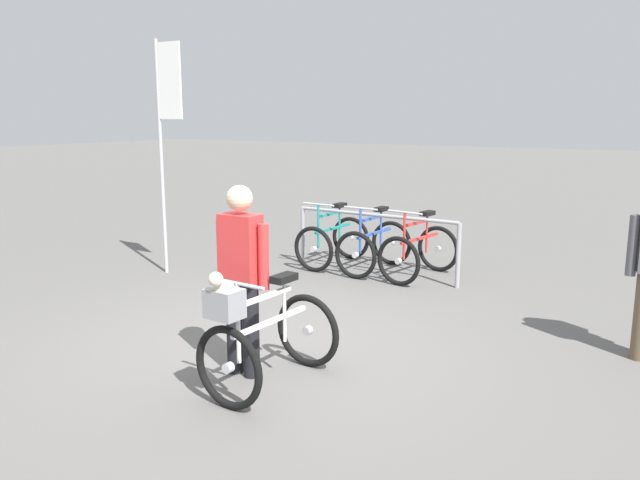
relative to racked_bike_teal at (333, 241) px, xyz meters
name	(u,v)px	position (x,y,z in m)	size (l,w,h in m)	color
ground_plane	(268,348)	(1.22, -3.28, -0.37)	(80.00, 80.00, 0.00)	#605E5B
bike_rack_rail	(375,230)	(0.80, -0.21, 0.27)	(2.51, 0.15, 0.88)	#99999E
racked_bike_teal	(333,241)	(0.00, 0.00, 0.00)	(0.70, 1.11, 0.97)	black
racked_bike_blue	(374,246)	(0.70, -0.03, 0.00)	(0.72, 1.12, 0.97)	black
racked_bike_red	(419,252)	(1.40, -0.05, 0.00)	(0.82, 1.18, 0.97)	black
featured_bicycle	(261,334)	(1.75, -4.09, 0.12)	(0.72, 1.22, 1.09)	black
person_with_featured_bike	(241,272)	(1.41, -3.89, 0.54)	(0.53, 0.22, 1.64)	black
banner_flag	(166,113)	(-1.66, -1.63, 1.86)	(0.45, 0.05, 3.20)	#B2B2B7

